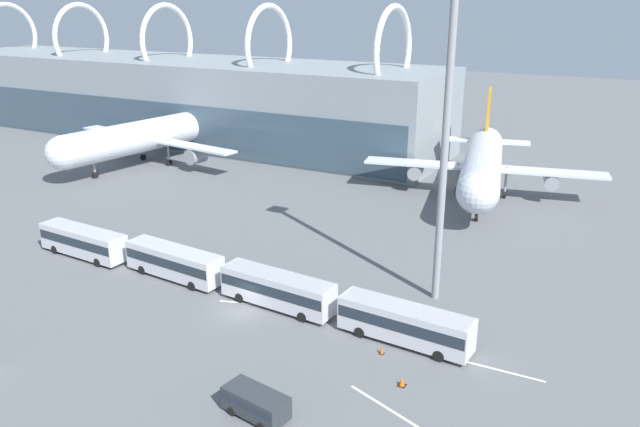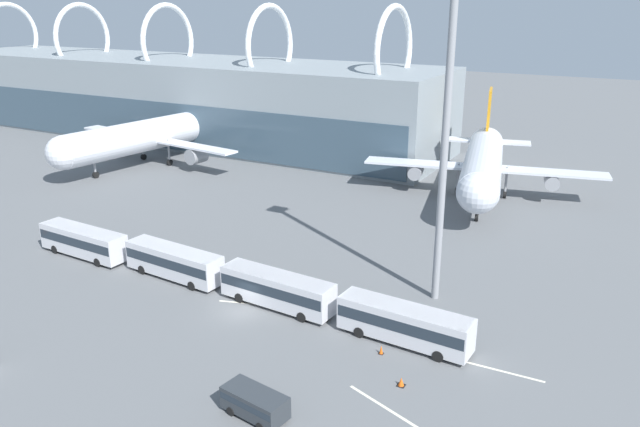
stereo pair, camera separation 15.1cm
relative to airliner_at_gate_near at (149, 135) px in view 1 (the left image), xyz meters
name	(u,v)px [view 1 (the left image)]	position (x,y,z in m)	size (l,w,h in m)	color
ground_plane	(240,312)	(47.68, -39.17, -5.38)	(440.00, 440.00, 0.00)	slate
terminal_building	(171,96)	(-13.85, 22.15, 3.19)	(122.10, 25.87, 27.96)	gray
airliner_at_gate_near	(149,135)	(0.00, 0.00, 0.00)	(38.52, 39.16, 15.91)	silver
airliner_at_gate_far	(482,163)	(58.36, 8.01, 0.04)	(35.65, 35.50, 14.67)	silver
shuttle_bus_0	(83,240)	(23.63, -36.53, -3.40)	(12.11, 3.31, 3.40)	silver
shuttle_bus_1	(174,261)	(36.96, -36.09, -3.40)	(12.17, 3.66, 3.40)	silver
shuttle_bus_2	(277,288)	(50.28, -36.47, -3.40)	(12.15, 3.50, 3.40)	silver
shuttle_bus_3	(405,322)	(63.60, -36.88, -3.40)	(12.14, 3.44, 3.40)	silver
service_van_foreground	(256,402)	(57.97, -51.61, -4.18)	(5.23, 2.87, 2.01)	#2D3338
floodlight_mast	(447,117)	(63.19, -27.20, 12.94)	(2.26, 2.26, 32.51)	gray
lane_stripe_0	(402,417)	(67.27, -46.71, -5.38)	(10.26, 0.25, 0.01)	silver
lane_stripe_1	(477,365)	(70.24, -37.32, -5.38)	(10.85, 0.25, 0.01)	silver
lane_stripe_2	(278,306)	(50.20, -36.39, -5.38)	(11.96, 0.25, 0.01)	silver
traffic_cone_0	(402,382)	(65.84, -43.06, -5.04)	(0.64, 0.64, 0.72)	black
traffic_cone_1	(382,350)	(62.63, -39.54, -4.99)	(0.43, 0.43, 0.80)	black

